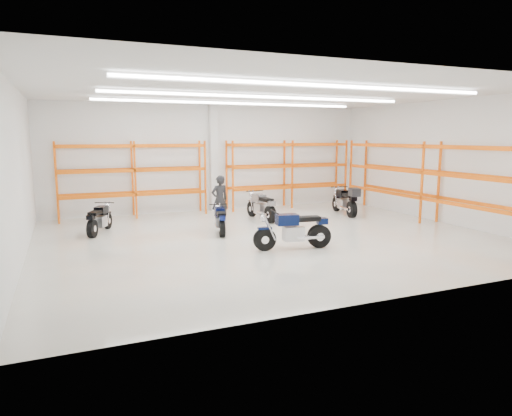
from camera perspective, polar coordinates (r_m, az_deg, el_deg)
name	(u,v)px	position (r m, az deg, el deg)	size (l,w,h in m)	color
ground	(270,237)	(14.53, 1.76, -3.68)	(14.00, 14.00, 0.00)	beige
room_shell	(270,133)	(14.20, 1.78, 9.37)	(14.02, 12.02, 4.51)	white
motorcycle_main	(296,231)	(12.98, 5.03, -2.87)	(2.27, 0.82, 1.12)	black
motorcycle_back_a	(99,220)	(15.85, -19.03, -1.44)	(0.99, 1.85, 0.97)	black
motorcycle_back_b	(220,221)	(15.05, -4.51, -1.60)	(0.73, 1.85, 0.92)	black
motorcycle_back_c	(262,207)	(17.38, 0.74, 0.11)	(0.73, 2.21, 1.08)	black
motorcycle_back_d	(346,201)	(18.83, 11.17, 0.83)	(0.87, 2.33, 1.20)	black
standing_man	(220,200)	(16.66, -4.56, 1.03)	(0.65, 0.43, 1.78)	black
structural_column	(214,158)	(19.64, -5.33, 6.21)	(0.32, 0.32, 4.50)	white
pallet_racking_back_left	(134,172)	(18.59, -15.05, 4.35)	(5.67, 0.87, 3.00)	#FF4100
pallet_racking_back_right	(288,168)	(20.64, 4.05, 5.06)	(5.67, 0.87, 3.00)	#FF4100
pallet_racking_side	(431,174)	(17.93, 21.02, 4.00)	(0.87, 9.07, 3.00)	#FF4100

